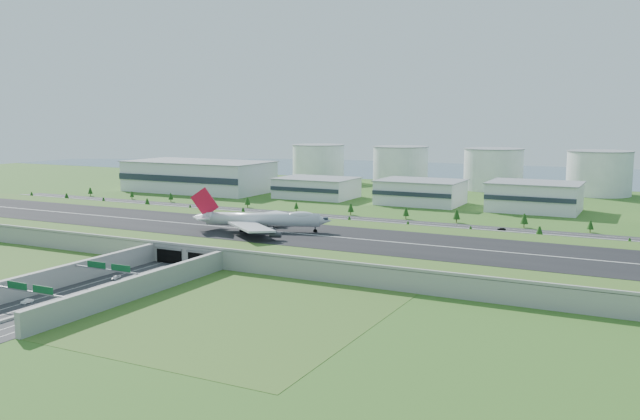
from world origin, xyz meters
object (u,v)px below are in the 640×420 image
at_px(boeing_747, 262,219).
at_px(car_7, 313,215).
at_px(car_3, 52,318).
at_px(car_0, 116,277).
at_px(car_2, 160,280).
at_px(fuel_tank_a, 318,163).
at_px(car_1, 27,301).
at_px(car_4, 103,202).
at_px(car_5, 502,229).

xyz_separation_m(boeing_747, car_7, (-26.21, 104.01, -13.31)).
bearing_deg(car_3, car_0, -54.49).
bearing_deg(car_0, car_7, 80.67).
distance_m(boeing_747, car_2, 76.84).
bearing_deg(fuel_tank_a, car_1, -75.85).
relative_size(car_1, car_4, 1.09).
bearing_deg(car_4, fuel_tank_a, -2.73).
bearing_deg(car_1, car_2, 68.88).
relative_size(fuel_tank_a, car_5, 10.86).
bearing_deg(car_7, car_4, -94.42).
xyz_separation_m(car_3, car_7, (-29.77, 234.54, -0.17)).
xyz_separation_m(car_2, car_7, (-26.93, 179.70, -0.09)).
bearing_deg(car_5, car_0, -11.83).
height_order(car_1, car_5, car_5).
height_order(boeing_747, car_5, boeing_747).
height_order(car_5, car_7, car_5).
xyz_separation_m(boeing_747, car_4, (-193.55, 91.26, -13.30)).
height_order(boeing_747, car_1, boeing_747).
distance_m(fuel_tank_a, car_5, 305.84).
distance_m(car_2, car_5, 201.35).
bearing_deg(boeing_747, fuel_tank_a, 92.38).
relative_size(car_0, car_5, 1.02).
distance_m(boeing_747, car_0, 83.93).
distance_m(car_1, car_5, 250.64).
relative_size(boeing_747, car_0, 14.20).
distance_m(car_0, car_7, 185.35).
distance_m(car_1, car_2, 49.33).
bearing_deg(car_4, car_1, -127.10).
height_order(car_0, car_2, car_0).
bearing_deg(car_1, car_4, 132.93).
bearing_deg(fuel_tank_a, car_4, -106.28).
relative_size(fuel_tank_a, boeing_747, 0.75).
bearing_deg(car_0, fuel_tank_a, 93.72).
height_order(boeing_747, car_2, boeing_747).
relative_size(car_1, car_5, 0.95).
bearing_deg(car_1, car_5, 66.69).
bearing_deg(car_1, fuel_tank_a, 107.73).
height_order(car_1, car_2, car_2).
distance_m(car_2, car_3, 54.92).
xyz_separation_m(car_0, car_5, (110.50, 184.14, -0.04)).
relative_size(car_3, car_5, 1.25).
bearing_deg(car_2, car_1, 67.49).
distance_m(fuel_tank_a, boeing_747, 337.83).
relative_size(car_0, car_1, 1.07).
relative_size(car_0, car_7, 1.02).
distance_m(car_0, car_3, 53.54).
height_order(car_2, car_7, car_2).
bearing_deg(boeing_747, car_5, 27.71).
distance_m(car_0, car_2, 18.56).
relative_size(car_2, car_7, 1.19).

